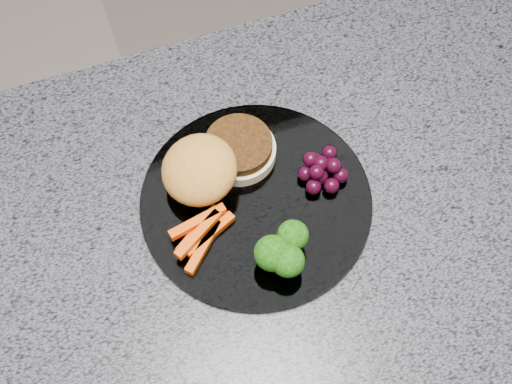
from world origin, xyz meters
TOP-DOWN VIEW (x-y plane):
  - island_cabinet at (0.00, 0.00)m, footprint 1.20×0.60m
  - countertop at (0.00, 0.00)m, footprint 1.20×0.60m
  - plate at (0.05, 0.05)m, footprint 0.26×0.26m
  - burger at (0.02, 0.10)m, footprint 0.17×0.13m
  - carrot_sticks at (-0.02, 0.03)m, footprint 0.08×0.07m
  - broccoli at (0.05, -0.03)m, footprint 0.06×0.06m
  - grape_bunch at (0.13, 0.05)m, footprint 0.05×0.06m

SIDE VIEW (x-z plane):
  - island_cabinet at x=0.00m, z-range 0.00..0.86m
  - countertop at x=0.00m, z-range 0.86..0.90m
  - plate at x=0.05m, z-range 0.90..0.91m
  - carrot_sticks at x=-0.02m, z-range 0.91..0.92m
  - grape_bunch at x=0.13m, z-range 0.90..0.93m
  - burger at x=0.02m, z-range 0.90..0.95m
  - broccoli at x=0.05m, z-range 0.91..0.96m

